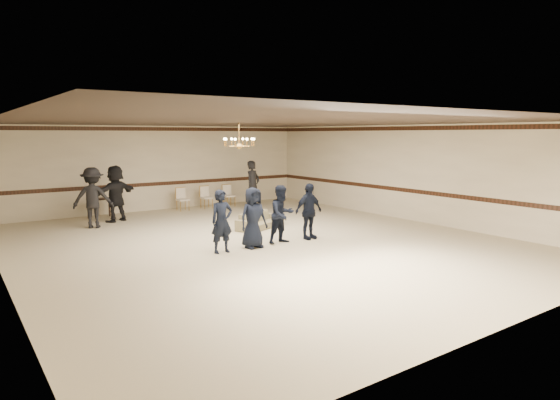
% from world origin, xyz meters
% --- Properties ---
extents(room, '(12.01, 14.01, 3.21)m').
position_xyz_m(room, '(0.00, 0.00, 1.60)').
color(room, '#B8AF8E').
rests_on(room, ground).
extents(chair_rail, '(12.00, 0.02, 0.14)m').
position_xyz_m(chair_rail, '(0.00, 6.99, 1.00)').
color(chair_rail, '#361B10').
rests_on(chair_rail, wall_back).
extents(crown_molding, '(12.00, 0.02, 0.14)m').
position_xyz_m(crown_molding, '(0.00, 6.99, 3.08)').
color(crown_molding, '#361B10').
rests_on(crown_molding, wall_back).
extents(chandelier, '(0.94, 0.94, 0.89)m').
position_xyz_m(chandelier, '(0.00, 1.00, 2.88)').
color(chandelier, '#BD8A3C').
rests_on(chandelier, ceiling).
extents(boy_a, '(0.58, 0.39, 1.55)m').
position_xyz_m(boy_a, '(-1.35, -0.44, 0.78)').
color(boy_a, black).
rests_on(boy_a, floor).
extents(boy_b, '(0.77, 0.51, 1.55)m').
position_xyz_m(boy_b, '(-0.45, -0.44, 0.78)').
color(boy_b, black).
rests_on(boy_b, floor).
extents(boy_c, '(0.79, 0.64, 1.55)m').
position_xyz_m(boy_c, '(0.45, -0.44, 0.78)').
color(boy_c, black).
rests_on(boy_c, floor).
extents(boy_d, '(0.93, 0.43, 1.55)m').
position_xyz_m(boy_d, '(1.35, -0.44, 0.78)').
color(boy_d, black).
rests_on(boy_d, floor).
extents(settee, '(1.83, 1.28, 0.50)m').
position_xyz_m(settee, '(1.08, 1.63, 0.25)').
color(settee, '#7D7653').
rests_on(settee, floor).
extents(adult_left, '(1.39, 1.13, 1.88)m').
position_xyz_m(adult_left, '(-3.09, 4.66, 0.94)').
color(adult_left, black).
rests_on(adult_left, floor).
extents(adult_mid, '(1.82, 1.18, 1.88)m').
position_xyz_m(adult_mid, '(-2.19, 5.36, 0.94)').
color(adult_mid, black).
rests_on(adult_mid, floor).
extents(adult_right, '(0.80, 0.67, 1.88)m').
position_xyz_m(adult_right, '(2.91, 4.96, 0.94)').
color(adult_right, black).
rests_on(adult_right, floor).
extents(banquet_chair_left, '(0.42, 0.42, 0.86)m').
position_xyz_m(banquet_chair_left, '(0.55, 6.21, 0.43)').
color(banquet_chair_left, beige).
rests_on(banquet_chair_left, floor).
extents(banquet_chair_mid, '(0.43, 0.43, 0.86)m').
position_xyz_m(banquet_chair_mid, '(1.55, 6.21, 0.43)').
color(banquet_chair_mid, beige).
rests_on(banquet_chair_mid, floor).
extents(banquet_chair_right, '(0.45, 0.45, 0.86)m').
position_xyz_m(banquet_chair_right, '(2.55, 6.21, 0.43)').
color(banquet_chair_right, beige).
rests_on(banquet_chair_right, floor).
extents(console_table, '(0.82, 0.36, 0.68)m').
position_xyz_m(console_table, '(-2.45, 6.41, 0.34)').
color(console_table, black).
rests_on(console_table, floor).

